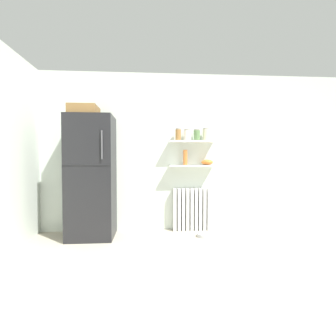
% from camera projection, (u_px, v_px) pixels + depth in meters
% --- Properties ---
extents(ground_plane, '(7.04, 7.04, 0.00)m').
position_uv_depth(ground_plane, '(190.00, 265.00, 2.95)').
color(ground_plane, '#B2A893').
extents(back_wall, '(7.04, 0.10, 2.60)m').
position_uv_depth(back_wall, '(175.00, 152.00, 4.45)').
color(back_wall, silver).
rests_on(back_wall, ground_plane).
extents(refrigerator, '(0.67, 0.69, 1.98)m').
position_uv_depth(refrigerator, '(91.00, 175.00, 3.98)').
color(refrigerator, black).
rests_on(refrigerator, ground_plane).
extents(radiator, '(0.62, 0.12, 0.70)m').
position_uv_depth(radiator, '(192.00, 209.00, 4.37)').
color(radiator, white).
rests_on(radiator, ground_plane).
extents(wall_shelf_lower, '(0.75, 0.22, 0.02)m').
position_uv_depth(wall_shelf_lower, '(192.00, 166.00, 4.32)').
color(wall_shelf_lower, white).
extents(wall_shelf_upper, '(0.75, 0.22, 0.02)m').
position_uv_depth(wall_shelf_upper, '(192.00, 141.00, 4.30)').
color(wall_shelf_upper, white).
extents(storage_jar_0, '(0.09, 0.09, 0.20)m').
position_uv_depth(storage_jar_0, '(178.00, 135.00, 4.28)').
color(storage_jar_0, olive).
rests_on(storage_jar_0, wall_shelf_upper).
extents(storage_jar_1, '(0.11, 0.11, 0.18)m').
position_uv_depth(storage_jar_1, '(188.00, 135.00, 4.29)').
color(storage_jar_1, silver).
rests_on(storage_jar_1, wall_shelf_upper).
extents(storage_jar_2, '(0.10, 0.10, 0.19)m').
position_uv_depth(storage_jar_2, '(197.00, 135.00, 4.31)').
color(storage_jar_2, '#5B7F4C').
rests_on(storage_jar_2, wall_shelf_upper).
extents(storage_jar_3, '(0.11, 0.11, 0.21)m').
position_uv_depth(storage_jar_3, '(206.00, 134.00, 4.32)').
color(storage_jar_3, beige).
rests_on(storage_jar_3, wall_shelf_upper).
extents(vase, '(0.07, 0.07, 0.25)m').
position_uv_depth(vase, '(185.00, 157.00, 4.30)').
color(vase, '#CC7033').
rests_on(vase, wall_shelf_lower).
extents(shelf_bowl, '(0.20, 0.20, 0.09)m').
position_uv_depth(shelf_bowl, '(207.00, 162.00, 4.33)').
color(shelf_bowl, orange).
rests_on(shelf_bowl, wall_shelf_lower).
extents(pet_food_bowl, '(0.20, 0.20, 0.05)m').
position_uv_depth(pet_food_bowl, '(204.00, 235.00, 4.02)').
color(pet_food_bowl, '#B7B7BC').
rests_on(pet_food_bowl, ground_plane).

